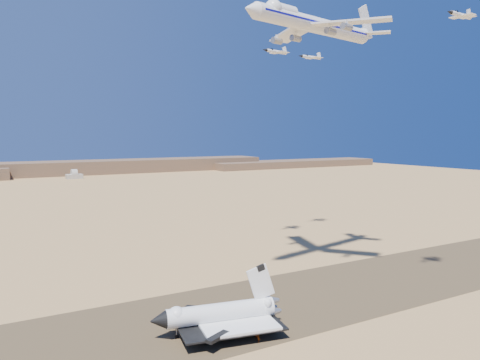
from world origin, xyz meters
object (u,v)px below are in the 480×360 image
shuttle (220,315)px  chase_jet_a (460,15)px  crew_a (258,334)px  chase_jet_d (311,57)px  crew_b (256,334)px  carrier_747 (312,24)px  crew_c (259,339)px  chase_jet_c (276,52)px

shuttle → chase_jet_a: 119.50m
chase_jet_a → crew_a: bearing=170.4°
crew_a → chase_jet_d: size_ratio=0.12×
shuttle → chase_jet_d: size_ratio=2.38×
crew_a → chase_jet_a: chase_jet_a is taller
crew_b → carrier_747: bearing=-82.8°
carrier_747 → crew_c: (-46.44, -38.30, -93.20)m
crew_b → chase_jet_c: size_ratio=0.12×
shuttle → crew_c: bearing=-51.5°
chase_jet_a → chase_jet_d: bearing=73.5°
crew_c → chase_jet_a: size_ratio=0.12×
crew_a → chase_jet_c: chase_jet_c is taller
shuttle → chase_jet_d: 157.39m
carrier_747 → crew_a: carrier_747 is taller
crew_a → crew_b: (-0.44, 0.18, 0.02)m
crew_b → chase_jet_c: chase_jet_c is taller
shuttle → chase_jet_d: chase_jet_d is taller
carrier_747 → chase_jet_c: bearing=58.5°
crew_a → chase_jet_a: bearing=-93.2°
crew_c → shuttle: bearing=-4.2°
crew_a → chase_jet_a: (73.22, -4.03, 91.35)m
chase_jet_d → crew_c: bearing=-137.1°
crew_b → chase_jet_d: size_ratio=0.12×
crew_c → chase_jet_a: chase_jet_a is taller
chase_jet_a → chase_jet_c: bearing=91.1°
shuttle → chase_jet_c: 134.49m
shuttle → chase_jet_a: chase_jet_a is taller
chase_jet_a → chase_jet_d: (17.28, 97.65, 1.83)m
chase_jet_a → chase_jet_d: 99.18m
crew_b → crew_c: (-0.97, -2.70, -0.10)m
crew_b → shuttle: bearing=8.5°
shuttle → chase_jet_c: size_ratio=2.35×
shuttle → chase_jet_a: bearing=1.7°
chase_jet_a → chase_jet_d: size_ratio=0.91×
chase_jet_d → chase_jet_c: bearing=-163.5°
chase_jet_d → crew_b: bearing=-137.6°
carrier_747 → chase_jet_a: size_ratio=5.13×
shuttle → carrier_747: bearing=38.2°
carrier_747 → chase_jet_a: 48.81m
crew_b → crew_c: 2.87m
shuttle → crew_c: shuttle is taller
crew_b → crew_c: bearing=129.5°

